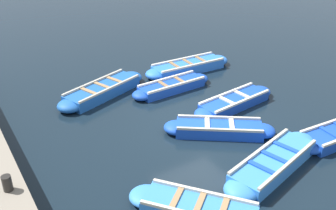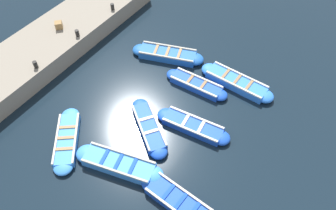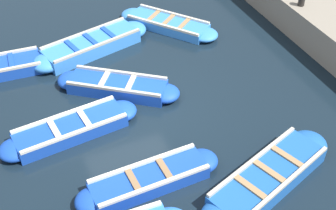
{
  "view_description": "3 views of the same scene",
  "coord_description": "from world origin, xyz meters",
  "px_view_note": "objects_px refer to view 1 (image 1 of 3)",
  "views": [
    {
      "loc": [
        6.51,
        8.54,
        6.31
      ],
      "look_at": [
        0.65,
        -0.9,
        0.45
      ],
      "focal_mm": 42.0,
      "sensor_mm": 36.0,
      "label": 1
    },
    {
      "loc": [
        -5.39,
        7.08,
        11.86
      ],
      "look_at": [
        -0.13,
        -0.7,
        0.2
      ],
      "focal_mm": 35.0,
      "sensor_mm": 36.0,
      "label": 2
    },
    {
      "loc": [
        -2.74,
        -8.71,
        7.77
      ],
      "look_at": [
        0.77,
        -0.54,
        0.25
      ],
      "focal_mm": 50.0,
      "sensor_mm": 36.0,
      "label": 3
    }
  ],
  "objects_px": {
    "boat_broadside": "(273,163)",
    "boat_alongside": "(188,67)",
    "boat_outer_right": "(103,90)",
    "boat_far_corner": "(219,129)",
    "boat_near_quay": "(199,209)",
    "boat_tucked": "(172,86)",
    "boat_bow_out": "(234,102)",
    "bollard_mid_south": "(7,183)"
  },
  "relations": [
    {
      "from": "boat_broadside",
      "to": "boat_alongside",
      "type": "bearing_deg",
      "value": -105.73
    },
    {
      "from": "boat_outer_right",
      "to": "boat_alongside",
      "type": "distance_m",
      "value": 3.89
    },
    {
      "from": "boat_outer_right",
      "to": "boat_far_corner",
      "type": "relative_size",
      "value": 1.23
    },
    {
      "from": "boat_broadside",
      "to": "boat_near_quay",
      "type": "relative_size",
      "value": 1.23
    },
    {
      "from": "boat_tucked",
      "to": "boat_bow_out",
      "type": "distance_m",
      "value": 2.47
    },
    {
      "from": "boat_broadside",
      "to": "boat_bow_out",
      "type": "height_order",
      "value": "boat_broadside"
    },
    {
      "from": "boat_outer_right",
      "to": "boat_tucked",
      "type": "distance_m",
      "value": 2.52
    },
    {
      "from": "boat_tucked",
      "to": "bollard_mid_south",
      "type": "height_order",
      "value": "bollard_mid_south"
    },
    {
      "from": "boat_far_corner",
      "to": "bollard_mid_south",
      "type": "xyz_separation_m",
      "value": [
        6.08,
        0.62,
        0.97
      ]
    },
    {
      "from": "boat_bow_out",
      "to": "bollard_mid_south",
      "type": "relative_size",
      "value": 9.98
    },
    {
      "from": "boat_tucked",
      "to": "boat_far_corner",
      "type": "relative_size",
      "value": 1.04
    },
    {
      "from": "boat_broadside",
      "to": "boat_tucked",
      "type": "height_order",
      "value": "boat_broadside"
    },
    {
      "from": "boat_bow_out",
      "to": "boat_far_corner",
      "type": "xyz_separation_m",
      "value": [
        1.55,
        1.13,
        0.0
      ]
    },
    {
      "from": "boat_outer_right",
      "to": "boat_alongside",
      "type": "xyz_separation_m",
      "value": [
        -3.88,
        -0.23,
        -0.0
      ]
    },
    {
      "from": "bollard_mid_south",
      "to": "boat_outer_right",
      "type": "bearing_deg",
      "value": -130.27
    },
    {
      "from": "boat_broadside",
      "to": "boat_bow_out",
      "type": "xyz_separation_m",
      "value": [
        -1.47,
        -3.27,
        -0.03
      ]
    },
    {
      "from": "boat_broadside",
      "to": "boat_outer_right",
      "type": "height_order",
      "value": "boat_broadside"
    },
    {
      "from": "boat_broadside",
      "to": "boat_outer_right",
      "type": "xyz_separation_m",
      "value": [
        2.01,
        -6.43,
        -0.01
      ]
    },
    {
      "from": "boat_alongside",
      "to": "boat_near_quay",
      "type": "relative_size",
      "value": 1.23
    },
    {
      "from": "boat_tucked",
      "to": "boat_far_corner",
      "type": "distance_m",
      "value": 3.34
    },
    {
      "from": "boat_outer_right",
      "to": "bollard_mid_south",
      "type": "distance_m",
      "value": 6.5
    },
    {
      "from": "boat_alongside",
      "to": "boat_near_quay",
      "type": "height_order",
      "value": "boat_alongside"
    },
    {
      "from": "boat_bow_out",
      "to": "boat_far_corner",
      "type": "relative_size",
      "value": 1.11
    },
    {
      "from": "boat_alongside",
      "to": "boat_broadside",
      "type": "bearing_deg",
      "value": 74.27
    },
    {
      "from": "boat_bow_out",
      "to": "boat_tucked",
      "type": "bearing_deg",
      "value": -62.49
    },
    {
      "from": "boat_bow_out",
      "to": "boat_far_corner",
      "type": "distance_m",
      "value": 1.92
    },
    {
      "from": "boat_broadside",
      "to": "boat_far_corner",
      "type": "relative_size",
      "value": 1.23
    },
    {
      "from": "boat_near_quay",
      "to": "boat_far_corner",
      "type": "distance_m",
      "value": 3.51
    },
    {
      "from": "boat_broadside",
      "to": "boat_tucked",
      "type": "bearing_deg",
      "value": -93.39
    },
    {
      "from": "boat_outer_right",
      "to": "boat_far_corner",
      "type": "bearing_deg",
      "value": 114.14
    },
    {
      "from": "boat_outer_right",
      "to": "boat_alongside",
      "type": "relative_size",
      "value": 1.0
    },
    {
      "from": "boat_alongside",
      "to": "bollard_mid_south",
      "type": "bearing_deg",
      "value": 32.55
    },
    {
      "from": "boat_outer_right",
      "to": "boat_far_corner",
      "type": "height_order",
      "value": "boat_outer_right"
    },
    {
      "from": "boat_tucked",
      "to": "bollard_mid_south",
      "type": "distance_m",
      "value": 7.65
    },
    {
      "from": "boat_outer_right",
      "to": "boat_bow_out",
      "type": "distance_m",
      "value": 4.7
    },
    {
      "from": "boat_broadside",
      "to": "boat_far_corner",
      "type": "xyz_separation_m",
      "value": [
        0.09,
        -2.14,
        -0.03
      ]
    },
    {
      "from": "boat_tucked",
      "to": "bollard_mid_south",
      "type": "relative_size",
      "value": 9.39
    },
    {
      "from": "boat_broadside",
      "to": "boat_alongside",
      "type": "height_order",
      "value": "boat_broadside"
    },
    {
      "from": "boat_alongside",
      "to": "bollard_mid_south",
      "type": "relative_size",
      "value": 11.05
    },
    {
      "from": "boat_broadside",
      "to": "boat_near_quay",
      "type": "distance_m",
      "value": 2.61
    },
    {
      "from": "boat_alongside",
      "to": "boat_near_quay",
      "type": "distance_m",
      "value": 8.28
    },
    {
      "from": "boat_far_corner",
      "to": "boat_alongside",
      "type": "bearing_deg",
      "value": -113.49
    }
  ]
}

